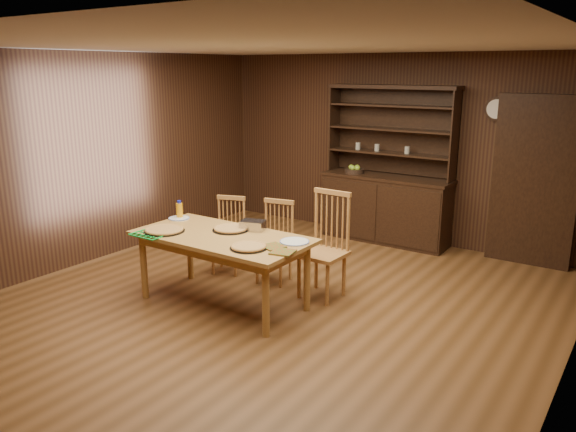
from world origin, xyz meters
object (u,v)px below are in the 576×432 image
Objects in this scene: chair_right at (326,241)px; chair_left at (229,232)px; chair_center at (276,239)px; dining_table at (222,243)px; juice_bottle at (179,210)px; china_hutch at (386,200)px.

chair_left is at bearing -177.81° from chair_right.
chair_center is (0.65, 0.05, 0.02)m from chair_left.
dining_table is 1.12m from chair_right.
chair_left is 0.72m from juice_bottle.
chair_center is at bearing -14.33° from chair_left.
china_hutch is 3.06m from juice_bottle.
juice_bottle is (-1.58, -0.59, 0.23)m from chair_right.
dining_table is at bearing -130.20° from chair_right.
chair_center reaches higher than dining_table.
china_hutch reaches higher than chair_left.
juice_bottle is (-1.26, -2.77, 0.25)m from china_hutch.
chair_center is 0.83× the size of chair_right.
chair_left is 0.80× the size of chair_right.
chair_center is at bearing 86.66° from dining_table.
chair_right is at bearing -14.79° from chair_center.
chair_left is 1.35m from chair_right.
chair_center is at bearing -100.05° from china_hutch.
chair_right is (0.69, -0.04, 0.11)m from chair_center.
chair_left is 4.47× the size of juice_bottle.
chair_center is (-0.38, -2.14, -0.10)m from china_hutch.
chair_center is 4.62× the size of juice_bottle.
chair_left reaches higher than dining_table.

